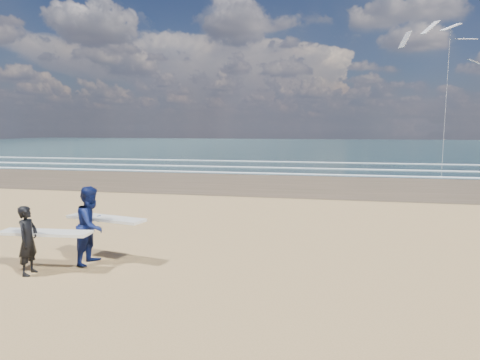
# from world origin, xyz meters

# --- Properties ---
(ocean) EXTENTS (220.00, 100.00, 0.02)m
(ocean) POSITION_xyz_m (20.00, 72.00, 0.01)
(ocean) COLOR #183136
(ocean) RESTS_ON ground
(surfer_near) EXTENTS (2.24, 1.02, 1.63)m
(surfer_near) POSITION_xyz_m (-0.24, 0.00, 0.83)
(surfer_near) COLOR black
(surfer_near) RESTS_ON ground
(surfer_far) EXTENTS (2.26, 1.32, 1.97)m
(surfer_far) POSITION_xyz_m (0.74, 1.03, 0.99)
(surfer_far) COLOR #0D1749
(surfer_far) RESTS_ON ground
(kite_1) EXTENTS (6.49, 4.81, 12.14)m
(kite_1) POSITION_xyz_m (14.71, 25.61, 6.95)
(kite_1) COLOR slate
(kite_1) RESTS_ON ground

